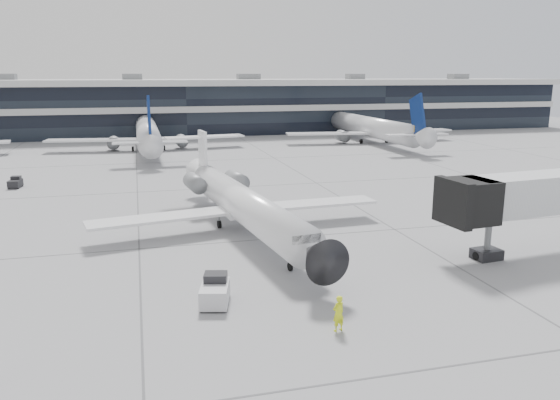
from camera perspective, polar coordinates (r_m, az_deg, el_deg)
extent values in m
plane|color=gray|center=(41.60, -0.58, -4.05)|extent=(220.00, 220.00, 0.00)
cube|color=black|center=(121.19, -10.20, 9.36)|extent=(170.00, 22.00, 10.00)
cylinder|color=white|center=(42.70, -3.81, -0.49)|extent=(5.59, 23.74, 2.65)
cone|color=black|center=(30.91, 3.86, -5.76)|extent=(2.98, 3.06, 2.65)
cone|color=white|center=(55.25, -8.15, 2.81)|extent=(2.90, 3.44, 2.52)
cube|color=white|center=(42.34, -12.47, -1.85)|extent=(11.11, 4.61, 0.22)
cube|color=white|center=(46.05, 3.39, -0.37)|extent=(10.94, 3.16, 0.22)
cylinder|color=slate|center=(49.71, -8.88, 1.77)|extent=(1.88, 3.50, 1.47)
cylinder|color=slate|center=(50.71, -4.55, 2.10)|extent=(1.88, 3.50, 1.47)
cube|color=white|center=(54.36, -8.07, 4.85)|extent=(0.59, 2.57, 4.42)
cube|color=white|center=(54.55, -8.22, 6.54)|extent=(7.22, 2.45, 0.16)
cylinder|color=black|center=(34.86, 1.06, -6.99)|extent=(0.24, 0.57, 0.55)
cylinder|color=black|center=(44.60, -6.37, -2.54)|extent=(0.31, 0.65, 0.63)
cylinder|color=black|center=(45.44, -2.78, -2.18)|extent=(0.31, 0.65, 0.63)
cube|color=#B8BBBE|center=(42.38, 26.77, 0.82)|extent=(14.13, 4.20, 2.59)
cube|color=black|center=(37.51, 19.28, -0.08)|extent=(2.90, 3.43, 2.78)
cylinder|color=slate|center=(39.27, 20.89, -3.84)|extent=(0.44, 0.44, 2.78)
cube|color=black|center=(39.57, 20.77, -5.29)|extent=(1.92, 1.57, 0.70)
imported|color=#DDF219|center=(27.06, 6.12, -11.69)|extent=(0.77, 0.63, 1.82)
cube|color=silver|center=(30.12, -6.82, -9.68)|extent=(2.01, 2.75, 1.01)
cube|color=black|center=(30.39, -6.75, -8.10)|extent=(1.44, 1.28, 0.56)
cylinder|color=black|center=(31.16, -7.78, -9.66)|extent=(0.31, 0.53, 0.49)
cylinder|color=black|center=(31.03, -5.48, -9.69)|extent=(0.31, 0.53, 0.49)
cylinder|color=black|center=(29.52, -8.20, -11.00)|extent=(0.31, 0.53, 0.49)
cylinder|color=black|center=(29.39, -5.76, -11.04)|extent=(0.31, 0.53, 0.49)
cone|color=#E8430C|center=(51.12, -4.57, -0.56)|extent=(0.33, 0.33, 0.51)
cube|color=#E8430C|center=(51.18, -4.56, -0.82)|extent=(0.43, 0.43, 0.03)
cube|color=black|center=(66.83, -25.93, 1.57)|extent=(1.35, 2.05, 0.79)
cube|color=black|center=(67.15, -25.87, 2.08)|extent=(1.05, 0.89, 0.44)
cylinder|color=black|center=(67.69, -26.12, 1.43)|extent=(0.20, 0.40, 0.39)
cylinder|color=black|center=(67.39, -25.34, 1.46)|extent=(0.20, 0.40, 0.39)
cylinder|color=black|center=(66.38, -26.48, 1.19)|extent=(0.20, 0.40, 0.39)
cylinder|color=black|center=(66.08, -25.69, 1.22)|extent=(0.20, 0.40, 0.39)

